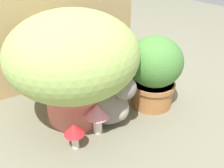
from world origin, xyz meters
TOP-DOWN VIEW (x-y plane):
  - ground_plane at (0.00, 0.00)m, footprint 6.00×6.00m
  - cardboard_backdrop at (-0.03, 0.47)m, footprint 1.06×0.03m
  - grass_planter at (-0.10, 0.08)m, footprint 0.63×0.63m
  - leafy_planter at (0.30, -0.04)m, footprint 0.30×0.30m
  - cat at (0.00, -0.05)m, footprint 0.29×0.37m
  - mushroom_ornament_red at (-0.21, -0.14)m, footprint 0.09×0.09m
  - mushroom_ornament_pink at (-0.07, -0.09)m, footprint 0.13×0.13m

SIDE VIEW (x-z plane):
  - ground_plane at x=0.00m, z-range 0.00..0.00m
  - mushroom_ornament_red at x=-0.21m, z-range 0.03..0.16m
  - mushroom_ornament_pink at x=-0.07m, z-range 0.04..0.20m
  - cat at x=0.00m, z-range -0.04..0.28m
  - leafy_planter at x=0.30m, z-range 0.01..0.41m
  - grass_planter at x=-0.10m, z-range 0.04..0.60m
  - cardboard_backdrop at x=-0.03m, z-range 0.00..0.91m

